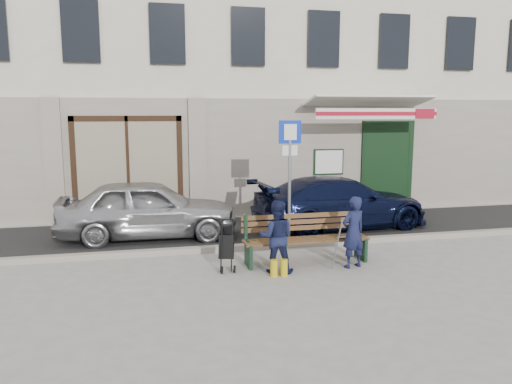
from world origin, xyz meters
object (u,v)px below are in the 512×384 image
object	(u,v)px
bench	(304,239)
woman	(276,237)
stroller	(226,248)
car_silver	(148,209)
parking_sign	(290,162)
man	(353,232)
car_navy	(340,203)

from	to	relation	value
bench	woman	size ratio (longest dim) A/B	1.83
bench	stroller	bearing A→B (deg)	-174.91
car_silver	woman	size ratio (longest dim) A/B	3.05
car_silver	bench	size ratio (longest dim) A/B	1.66
bench	stroller	xyz separation A→B (m)	(-1.50, -0.13, -0.05)
parking_sign	bench	world-z (taller)	parking_sign
car_silver	man	size ratio (longest dim) A/B	2.99
man	stroller	bearing A→B (deg)	-25.18
car_silver	bench	distance (m)	3.85
parking_sign	bench	size ratio (longest dim) A/B	1.11
car_navy	stroller	xyz separation A→B (m)	(-3.29, -2.70, -0.23)
woman	stroller	distance (m)	0.93
bench	woman	world-z (taller)	woman
parking_sign	bench	bearing A→B (deg)	-96.02
bench	stroller	world-z (taller)	bench
parking_sign	woman	size ratio (longest dim) A/B	2.04
car_silver	car_navy	bearing A→B (deg)	-88.23
woman	bench	bearing A→B (deg)	-130.90
car_silver	woman	world-z (taller)	car_silver
car_navy	woman	bearing A→B (deg)	134.53
car_navy	woman	distance (m)	3.86
car_silver	parking_sign	size ratio (longest dim) A/B	1.50
car_silver	man	xyz separation A→B (m)	(3.65, -3.04, -0.01)
man	stroller	distance (m)	2.34
parking_sign	man	size ratio (longest dim) A/B	2.00
man	woman	size ratio (longest dim) A/B	1.02
bench	man	xyz separation A→B (m)	(0.80, -0.47, 0.21)
parking_sign	stroller	xyz separation A→B (m)	(-1.67, -1.67, -1.38)
stroller	car_navy	bearing A→B (deg)	56.02
car_navy	man	bearing A→B (deg)	155.67
bench	stroller	distance (m)	1.51
car_navy	stroller	bearing A→B (deg)	123.03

